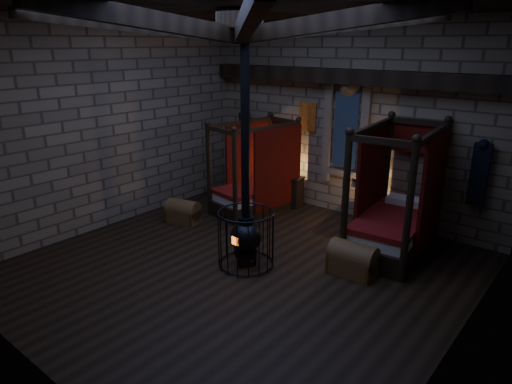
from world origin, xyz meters
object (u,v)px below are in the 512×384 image
Objects in this scene: bed_left at (257,189)px; bed_right at (394,220)px; stove at (246,233)px; trunk_right at (353,260)px; trunk_left at (183,212)px.

bed_right is (3.34, -0.03, 0.07)m from bed_left.
stove is at bearing -44.89° from bed_left.
bed_right is at bearing 9.04° from bed_left.
trunk_right is at bearing -13.71° from bed_left.
stove is at bearing -152.56° from trunk_right.
bed_right is at bearing 83.00° from trunk_right.
trunk_left is (-4.07, -1.59, -0.35)m from bed_right.
bed_left is 2.62× the size of trunk_right.
stove reaches higher than bed_right.
trunk_right is 0.20× the size of stove.
trunk_right is at bearing -10.90° from trunk_left.
trunk_left is 3.96m from trunk_right.
bed_right is 4.38m from trunk_left.
bed_left is at bearing 51.55° from trunk_left.
bed_right is 2.83m from stove.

